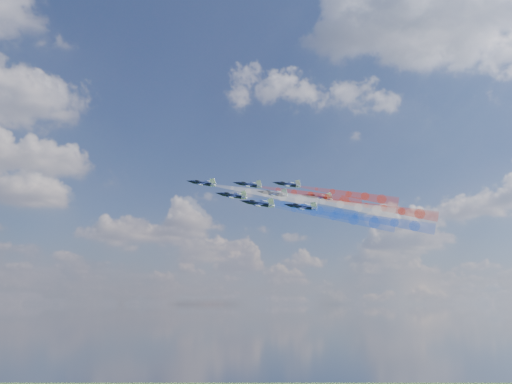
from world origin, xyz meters
TOP-DOWN VIEW (x-y plane):
  - jet_lead at (-6.95, -7.40)m, footprint 13.22×13.10m
  - trail_lead at (7.73, -21.42)m, footprint 25.69×25.38m
  - jet_inner_left at (-4.15, -21.70)m, footprint 13.22×13.10m
  - trail_inner_left at (10.52, -35.72)m, footprint 25.69×25.38m
  - jet_inner_right at (8.81, -9.59)m, footprint 13.22×13.10m
  - trail_inner_right at (23.49, -23.61)m, footprint 25.69×25.38m
  - jet_outer_left at (-3.71, -35.34)m, footprint 13.22×13.10m
  - trail_outer_left at (10.96, -49.37)m, footprint 25.69×25.38m
  - jet_center_third at (9.65, -22.86)m, footprint 13.22×13.10m
  - trail_center_third at (24.33, -36.89)m, footprint 25.69×25.38m
  - jet_outer_right at (23.09, -11.62)m, footprint 13.22×13.10m
  - trail_outer_right at (37.77, -25.64)m, footprint 25.69×25.38m
  - jet_rear_left at (10.24, -36.38)m, footprint 13.22×13.10m
  - trail_rear_left at (24.92, -50.41)m, footprint 25.69×25.38m
  - jet_rear_right at (25.09, -25.38)m, footprint 13.22×13.10m
  - trail_rear_right at (39.77, -39.40)m, footprint 25.69×25.38m

SIDE VIEW (x-z plane):
  - trail_outer_left at x=10.96m, z-range 154.40..165.10m
  - trail_rear_left at x=24.92m, z-range 154.59..165.29m
  - jet_outer_left at x=-3.71m, z-range 160.20..167.50m
  - jet_rear_left at x=10.24m, z-range 160.38..167.69m
  - trail_inner_left at x=10.52m, z-range 158.82..169.52m
  - trail_rear_right at x=39.77m, z-range 160.66..171.36m
  - trail_center_third at x=24.33m, z-range 160.69..171.39m
  - jet_inner_left at x=-4.15m, z-range 164.62..171.92m
  - jet_rear_right at x=25.09m, z-range 166.46..173.76m
  - jet_center_third at x=9.65m, z-range 166.48..173.79m
  - trail_lead at x=7.73m, z-range 164.87..175.57m
  - trail_inner_right at x=23.49m, z-range 165.78..176.48m
  - trail_outer_right at x=37.77m, z-range 167.12..177.82m
  - jet_lead at x=-6.95m, z-range 170.67..177.97m
  - jet_inner_right at x=8.81m, z-range 171.58..178.88m
  - jet_outer_right at x=23.09m, z-range 172.92..180.22m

